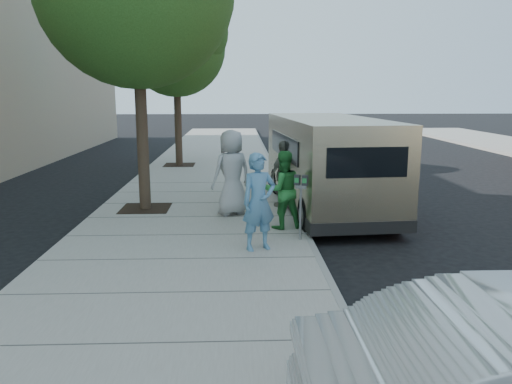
{
  "coord_description": "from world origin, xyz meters",
  "views": [
    {
      "loc": [
        0.0,
        -9.9,
        3.03
      ],
      "look_at": [
        0.37,
        -0.33,
        1.1
      ],
      "focal_mm": 35.0,
      "sensor_mm": 36.0,
      "label": 1
    }
  ],
  "objects_px": {
    "person_striped_polo": "(284,174)",
    "parking_meter": "(301,193)",
    "van": "(326,162)",
    "tree_far": "(177,42)",
    "person_green_shirt": "(283,190)",
    "person_gray_shirt": "(232,173)",
    "person_officer": "(259,202)"
  },
  "relations": [
    {
      "from": "parking_meter",
      "to": "person_green_shirt",
      "type": "xyz_separation_m",
      "value": [
        -0.28,
        0.87,
        -0.11
      ]
    },
    {
      "from": "tree_far",
      "to": "van",
      "type": "bearing_deg",
      "value": -58.33
    },
    {
      "from": "person_green_shirt",
      "to": "van",
      "type": "bearing_deg",
      "value": -136.56
    },
    {
      "from": "parking_meter",
      "to": "person_officer",
      "type": "bearing_deg",
      "value": -121.85
    },
    {
      "from": "person_green_shirt",
      "to": "person_striped_polo",
      "type": "height_order",
      "value": "person_striped_polo"
    },
    {
      "from": "tree_far",
      "to": "person_green_shirt",
      "type": "relative_size",
      "value": 3.9
    },
    {
      "from": "person_striped_polo",
      "to": "parking_meter",
      "type": "bearing_deg",
      "value": 45.82
    },
    {
      "from": "person_gray_shirt",
      "to": "tree_far",
      "type": "bearing_deg",
      "value": -105.26
    },
    {
      "from": "person_green_shirt",
      "to": "person_gray_shirt",
      "type": "bearing_deg",
      "value": -64.66
    },
    {
      "from": "person_green_shirt",
      "to": "person_gray_shirt",
      "type": "xyz_separation_m",
      "value": [
        -1.09,
        1.27,
        0.17
      ]
    },
    {
      "from": "person_green_shirt",
      "to": "person_gray_shirt",
      "type": "distance_m",
      "value": 1.68
    },
    {
      "from": "tree_far",
      "to": "person_green_shirt",
      "type": "bearing_deg",
      "value": -71.33
    },
    {
      "from": "person_green_shirt",
      "to": "person_striped_polo",
      "type": "distance_m",
      "value": 2.08
    },
    {
      "from": "tree_far",
      "to": "parking_meter",
      "type": "xyz_separation_m",
      "value": [
        3.5,
        -10.42,
        -3.79
      ]
    },
    {
      "from": "parking_meter",
      "to": "person_striped_polo",
      "type": "xyz_separation_m",
      "value": [
        -0.05,
        2.94,
        -0.1
      ]
    },
    {
      "from": "parking_meter",
      "to": "person_officer",
      "type": "relative_size",
      "value": 0.72
    },
    {
      "from": "van",
      "to": "person_striped_polo",
      "type": "height_order",
      "value": "van"
    },
    {
      "from": "van",
      "to": "person_striped_polo",
      "type": "bearing_deg",
      "value": -178.86
    },
    {
      "from": "person_officer",
      "to": "tree_far",
      "type": "bearing_deg",
      "value": 81.32
    },
    {
      "from": "parking_meter",
      "to": "person_gray_shirt",
      "type": "distance_m",
      "value": 2.54
    },
    {
      "from": "van",
      "to": "person_officer",
      "type": "height_order",
      "value": "van"
    },
    {
      "from": "person_green_shirt",
      "to": "tree_far",
      "type": "bearing_deg",
      "value": -86.73
    },
    {
      "from": "parking_meter",
      "to": "person_officer",
      "type": "distance_m",
      "value": 1.04
    },
    {
      "from": "van",
      "to": "person_green_shirt",
      "type": "relative_size",
      "value": 3.95
    },
    {
      "from": "tree_far",
      "to": "person_striped_polo",
      "type": "bearing_deg",
      "value": -65.2
    },
    {
      "from": "van",
      "to": "person_gray_shirt",
      "type": "height_order",
      "value": "van"
    },
    {
      "from": "parking_meter",
      "to": "tree_far",
      "type": "bearing_deg",
      "value": 131.94
    },
    {
      "from": "tree_far",
      "to": "person_striped_polo",
      "type": "distance_m",
      "value": 9.11
    },
    {
      "from": "tree_far",
      "to": "person_gray_shirt",
      "type": "bearing_deg",
      "value": -75.54
    },
    {
      "from": "parking_meter",
      "to": "person_striped_polo",
      "type": "distance_m",
      "value": 2.94
    },
    {
      "from": "tree_far",
      "to": "person_gray_shirt",
      "type": "height_order",
      "value": "tree_far"
    },
    {
      "from": "person_green_shirt",
      "to": "person_gray_shirt",
      "type": "height_order",
      "value": "person_gray_shirt"
    }
  ]
}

